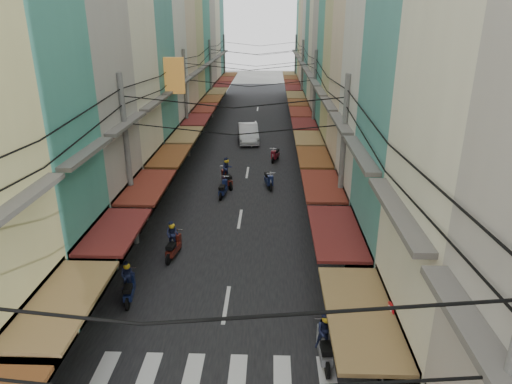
% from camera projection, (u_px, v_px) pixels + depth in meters
% --- Properties ---
extents(ground, '(160.00, 160.00, 0.00)m').
position_uv_depth(ground, '(231.00, 277.00, 19.52)').
color(ground, '#63635E').
rests_on(ground, ground).
extents(road, '(10.00, 80.00, 0.02)m').
position_uv_depth(road, '(251.00, 150.00, 38.17)').
color(road, black).
rests_on(road, ground).
extents(sidewalk_left, '(3.00, 80.00, 0.06)m').
position_uv_depth(sidewalk_left, '(174.00, 149.00, 38.37)').
color(sidewalk_left, gray).
rests_on(sidewalk_left, ground).
extents(sidewalk_right, '(3.00, 80.00, 0.06)m').
position_uv_depth(sidewalk_right, '(329.00, 150.00, 37.96)').
color(sidewalk_right, gray).
rests_on(sidewalk_right, ground).
extents(crosswalk, '(7.55, 2.40, 0.01)m').
position_uv_depth(crosswalk, '(214.00, 381.00, 13.92)').
color(crosswalk, silver).
rests_on(crosswalk, ground).
extents(building_row_left, '(7.80, 67.67, 23.70)m').
position_uv_depth(building_row_left, '(135.00, 27.00, 31.70)').
color(building_row_left, silver).
rests_on(building_row_left, ground).
extents(building_row_right, '(7.80, 68.98, 22.59)m').
position_uv_depth(building_row_right, '(364.00, 32.00, 31.22)').
color(building_row_right, teal).
rests_on(building_row_right, ground).
extents(utility_poles, '(10.20, 66.13, 8.20)m').
position_uv_depth(utility_poles, '(248.00, 77.00, 31.15)').
color(utility_poles, slate).
rests_on(utility_poles, ground).
extents(white_car, '(5.74, 2.72, 1.96)m').
position_uv_depth(white_car, '(248.00, 142.00, 40.66)').
color(white_car, silver).
rests_on(white_car, ground).
extents(bicycle, '(1.47, 0.71, 0.97)m').
position_uv_depth(bicycle, '(385.00, 321.00, 16.74)').
color(bicycle, black).
rests_on(bicycle, ground).
extents(moving_scooters, '(7.77, 23.80, 1.97)m').
position_uv_depth(moving_scooters, '(231.00, 217.00, 24.01)').
color(moving_scooters, black).
rests_on(moving_scooters, ground).
extents(parked_scooters, '(12.80, 14.42, 0.97)m').
position_uv_depth(parked_scooters, '(338.00, 322.00, 15.92)').
color(parked_scooters, black).
rests_on(parked_scooters, ground).
extents(pedestrians, '(12.53, 24.75, 2.08)m').
position_uv_depth(pedestrians, '(135.00, 239.00, 20.68)').
color(pedestrians, '#29212D').
rests_on(pedestrians, ground).
extents(market_umbrella, '(2.55, 2.55, 2.69)m').
position_uv_depth(market_umbrella, '(450.00, 298.00, 13.99)').
color(market_umbrella, '#B2B2B7').
rests_on(market_umbrella, ground).
extents(traffic_sign, '(0.10, 0.70, 3.21)m').
position_uv_depth(traffic_sign, '(388.00, 329.00, 12.58)').
color(traffic_sign, slate).
rests_on(traffic_sign, ground).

